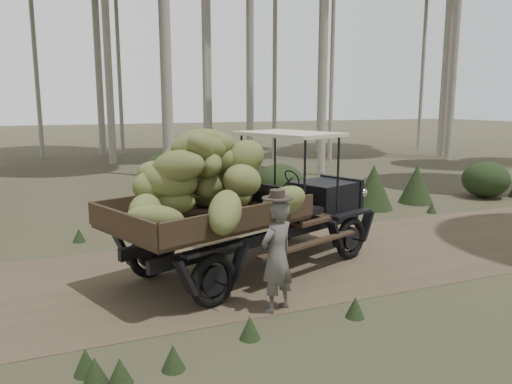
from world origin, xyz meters
TOP-DOWN VIEW (x-y plane):
  - ground at (0.00, 0.00)m, footprint 120.00×120.00m
  - dirt_track at (0.00, 0.00)m, footprint 70.00×4.00m
  - banana_truck at (-1.11, -0.23)m, footprint 5.44×3.59m
  - farmer at (-0.88, -1.85)m, footprint 0.69×0.59m
  - undergrowth at (1.28, 1.66)m, footprint 21.56×20.38m

SIDE VIEW (x-z plane):
  - ground at x=0.00m, z-range 0.00..0.00m
  - dirt_track at x=0.00m, z-range 0.00..0.01m
  - undergrowth at x=1.28m, z-range -0.11..1.21m
  - farmer at x=-0.88m, z-range -0.05..1.71m
  - banana_truck at x=-1.11m, z-range 0.24..2.85m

